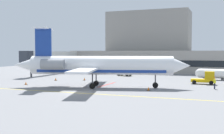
# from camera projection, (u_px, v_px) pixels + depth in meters

# --- Properties ---
(ground) EXTENTS (120.00, 120.00, 0.11)m
(ground) POSITION_uv_depth(u_px,v_px,m) (77.00, 94.00, 39.79)
(ground) COLOR slate
(terminal_building) EXTENTS (55.17, 17.07, 17.98)m
(terminal_building) POSITION_uv_depth(u_px,v_px,m) (160.00, 49.00, 84.67)
(terminal_building) COLOR gray
(terminal_building) RESTS_ON ground
(jet_bridge_west) EXTENTS (2.40, 23.63, 5.97)m
(jet_bridge_west) POSITION_uv_depth(u_px,v_px,m) (51.00, 56.00, 72.96)
(jet_bridge_west) COLOR silver
(jet_bridge_west) RESTS_ON ground
(regional_jet) EXTENTS (28.52, 21.99, 9.68)m
(regional_jet) POSITION_uv_depth(u_px,v_px,m) (98.00, 65.00, 46.16)
(regional_jet) COLOR white
(regional_jet) RESTS_ON ground
(baggage_tug) EXTENTS (4.14, 1.91, 2.28)m
(baggage_tug) POSITION_uv_depth(u_px,v_px,m) (206.00, 78.00, 50.76)
(baggage_tug) COLOR #E5B20C
(baggage_tug) RESTS_ON ground
(pushback_tractor) EXTENTS (3.68, 2.43, 1.87)m
(pushback_tractor) POSITION_uv_depth(u_px,v_px,m) (125.00, 72.00, 68.22)
(pushback_tractor) COLOR #E5B20C
(pushback_tractor) RESTS_ON ground
(fuel_tank) EXTENTS (7.43, 2.35, 2.24)m
(fuel_tank) POSITION_uv_depth(u_px,v_px,m) (214.00, 74.00, 58.46)
(fuel_tank) COLOR white
(fuel_tank) RESTS_ON ground
(marshaller) EXTENTS (0.34, 0.83, 1.89)m
(marshaller) POSITION_uv_depth(u_px,v_px,m) (215.00, 83.00, 44.24)
(marshaller) COLOR #191E33
(marshaller) RESTS_ON ground
(safety_cone_alpha) EXTENTS (0.47, 0.47, 0.55)m
(safety_cone_alpha) POSITION_uv_depth(u_px,v_px,m) (56.00, 79.00, 57.30)
(safety_cone_alpha) COLOR orange
(safety_cone_alpha) RESTS_ON ground
(safety_cone_bravo) EXTENTS (0.47, 0.47, 0.55)m
(safety_cone_bravo) POSITION_uv_depth(u_px,v_px,m) (84.00, 79.00, 57.55)
(safety_cone_bravo) COLOR orange
(safety_cone_bravo) RESTS_ON ground
(safety_cone_charlie) EXTENTS (0.47, 0.47, 0.55)m
(safety_cone_charlie) POSITION_uv_depth(u_px,v_px,m) (26.00, 83.00, 49.99)
(safety_cone_charlie) COLOR orange
(safety_cone_charlie) RESTS_ON ground
(safety_cone_delta) EXTENTS (0.47, 0.47, 0.55)m
(safety_cone_delta) POSITION_uv_depth(u_px,v_px,m) (148.00, 89.00, 42.51)
(safety_cone_delta) COLOR orange
(safety_cone_delta) RESTS_ON ground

